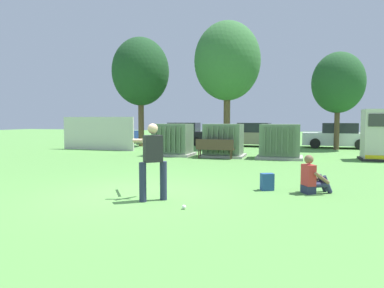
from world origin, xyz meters
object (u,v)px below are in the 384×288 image
(backpack, at_px, (267,182))
(parked_car_rightmost, at_px, (338,136))
(generator_enclosure, at_px, (380,135))
(transformer_mid_west, at_px, (223,141))
(seated_spectator, at_px, (312,178))
(park_bench, at_px, (215,147))
(parked_car_left_of_center, at_px, (183,134))
(batter, at_px, (152,157))
(parked_car_leftmost, at_px, (113,133))
(transformer_west, at_px, (173,140))
(parked_car_right_of_center, at_px, (253,135))
(transformer_mid_east, at_px, (280,142))
(sports_ball, at_px, (184,207))

(backpack, xyz_separation_m, parked_car_rightmost, (3.23, 14.92, 0.54))
(generator_enclosure, distance_m, backpack, 9.23)
(transformer_mid_west, height_order, seated_spectator, transformer_mid_west)
(transformer_mid_west, height_order, park_bench, transformer_mid_west)
(backpack, bearing_deg, parked_car_left_of_center, 116.34)
(transformer_mid_west, bearing_deg, batter, -87.75)
(transformer_mid_west, xyz_separation_m, parked_car_leftmost, (-10.46, 7.37, -0.04))
(backpack, relative_size, parked_car_left_of_center, 0.10)
(seated_spectator, xyz_separation_m, parked_car_left_of_center, (-8.46, 14.91, 0.38))
(batter, relative_size, parked_car_left_of_center, 0.41)
(batter, relative_size, backpack, 3.95)
(transformer_west, relative_size, parked_car_right_of_center, 0.49)
(seated_spectator, distance_m, parked_car_rightmost, 15.12)
(parked_car_leftmost, height_order, parked_car_right_of_center, same)
(parked_car_leftmost, distance_m, parked_car_right_of_center, 11.00)
(transformer_mid_east, height_order, parked_car_leftmost, same)
(park_bench, distance_m, parked_car_leftmost, 13.27)
(batter, relative_size, sports_ball, 19.33)
(transformer_mid_east, distance_m, batter, 9.78)
(generator_enclosure, distance_m, parked_car_rightmost, 6.88)
(parked_car_rightmost, bearing_deg, backpack, -102.22)
(transformer_mid_west, xyz_separation_m, generator_enclosure, (7.02, 0.54, 0.35))
(generator_enclosure, bearing_deg, batter, -123.55)
(generator_enclosure, xyz_separation_m, parked_car_leftmost, (-17.48, 6.83, -0.38))
(seated_spectator, bearing_deg, sports_ball, -137.10)
(parked_car_leftmost, bearing_deg, parked_car_rightmost, -0.15)
(parked_car_rightmost, bearing_deg, park_bench, -126.47)
(parked_car_left_of_center, bearing_deg, generator_enclosure, -30.09)
(backpack, xyz_separation_m, parked_car_left_of_center, (-7.36, 14.87, 0.54))
(batter, bearing_deg, transformer_mid_west, 92.25)
(transformer_west, relative_size, sports_ball, 23.33)
(transformer_west, height_order, transformer_mid_east, same)
(transformer_mid_west, bearing_deg, sports_ball, -82.61)
(batter, xyz_separation_m, seated_spectator, (3.48, 1.85, -0.60))
(park_bench, height_order, seated_spectator, seated_spectator)
(park_bench, bearing_deg, transformer_mid_east, 19.82)
(transformer_west, bearing_deg, seated_spectator, -49.21)
(parked_car_right_of_center, bearing_deg, parked_car_leftmost, 179.28)
(transformer_west, bearing_deg, parked_car_leftmost, 136.29)
(batter, distance_m, backpack, 3.14)
(batter, height_order, seated_spectator, batter)
(transformer_mid_east, xyz_separation_m, backpack, (0.05, -7.60, -0.57))
(sports_ball, xyz_separation_m, parked_car_rightmost, (4.69, 17.34, 0.71))
(park_bench, relative_size, seated_spectator, 1.87)
(parked_car_left_of_center, distance_m, parked_car_right_of_center, 5.14)
(backpack, relative_size, parked_car_leftmost, 0.10)
(park_bench, bearing_deg, parked_car_rightmost, 53.53)
(transformer_west, distance_m, sports_ball, 10.65)
(transformer_west, relative_size, batter, 1.21)
(transformer_mid_west, bearing_deg, parked_car_left_of_center, 122.33)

